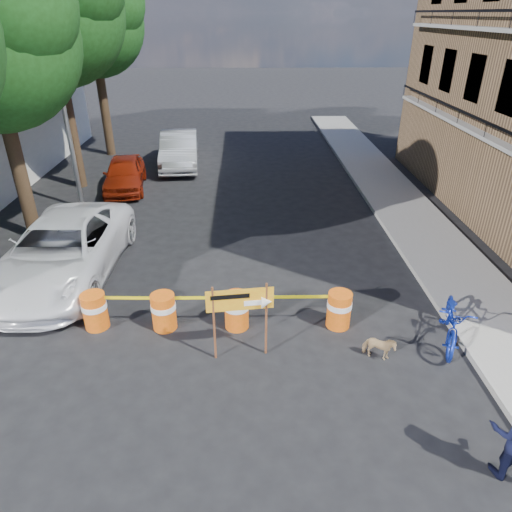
{
  "coord_description": "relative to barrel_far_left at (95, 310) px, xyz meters",
  "views": [
    {
      "loc": [
        0.22,
        -6.95,
        6.59
      ],
      "look_at": [
        0.48,
        2.95,
        1.3
      ],
      "focal_mm": 32.0,
      "sensor_mm": 36.0,
      "label": 1
    }
  ],
  "objects": [
    {
      "name": "ground",
      "position": [
        3.31,
        -1.92,
        -0.47
      ],
      "size": [
        120.0,
        120.0,
        0.0
      ],
      "primitive_type": "plane",
      "color": "black",
      "rests_on": "ground"
    },
    {
      "name": "sidewalk_east",
      "position": [
        9.51,
        4.08,
        -0.4
      ],
      "size": [
        2.4,
        40.0,
        0.15
      ],
      "primitive_type": "cube",
      "color": "gray",
      "rests_on": "ground"
    },
    {
      "name": "tree_mid_b",
      "position": [
        -3.42,
        10.08,
        6.24
      ],
      "size": [
        5.67,
        5.4,
        9.62
      ],
      "color": "#332316",
      "rests_on": "ground"
    },
    {
      "name": "tree_far",
      "position": [
        -3.43,
        15.08,
        5.74
      ],
      "size": [
        5.04,
        4.8,
        8.84
      ],
      "color": "#332316",
      "rests_on": "ground"
    },
    {
      "name": "streetlamp",
      "position": [
        -2.62,
        7.58,
        3.9
      ],
      "size": [
        1.25,
        0.18,
        8.0
      ],
      "color": "gray",
      "rests_on": "ground"
    },
    {
      "name": "barrel_far_left",
      "position": [
        0.0,
        0.0,
        0.0
      ],
      "size": [
        0.58,
        0.58,
        0.9
      ],
      "color": "#D15C0C",
      "rests_on": "ground"
    },
    {
      "name": "barrel_mid_left",
      "position": [
        1.61,
        -0.07,
        0.0
      ],
      "size": [
        0.58,
        0.58,
        0.9
      ],
      "color": "#D15C0C",
      "rests_on": "ground"
    },
    {
      "name": "barrel_mid_right",
      "position": [
        3.31,
        -0.08,
        0.0
      ],
      "size": [
        0.58,
        0.58,
        0.9
      ],
      "color": "#D15C0C",
      "rests_on": "ground"
    },
    {
      "name": "barrel_far_right",
      "position": [
        5.71,
        -0.1,
        0.0
      ],
      "size": [
        0.58,
        0.58,
        0.9
      ],
      "color": "#D15C0C",
      "rests_on": "ground"
    },
    {
      "name": "detour_sign",
      "position": [
        3.58,
        -1.1,
        0.84
      ],
      "size": [
        1.39,
        0.28,
        1.79
      ],
      "rotation": [
        0.0,
        0.0,
        0.11
      ],
      "color": "#592D19",
      "rests_on": "ground"
    },
    {
      "name": "bicycle",
      "position": [
        8.11,
        -0.72,
        0.59
      ],
      "size": [
        1.09,
        1.31,
        2.13
      ],
      "primitive_type": "imported",
      "rotation": [
        0.0,
        0.0,
        -0.36
      ],
      "color": "#142BA8",
      "rests_on": "ground"
    },
    {
      "name": "dog",
      "position": [
        6.35,
        -1.3,
        -0.18
      ],
      "size": [
        0.76,
        0.54,
        0.59
      ],
      "primitive_type": "imported",
      "rotation": [
        0.0,
        0.0,
        1.21
      ],
      "color": "tan",
      "rests_on": "ground"
    },
    {
      "name": "suv_white",
      "position": [
        -1.49,
        2.38,
        0.36
      ],
      "size": [
        2.91,
        6.03,
        1.66
      ],
      "primitive_type": "imported",
      "rotation": [
        0.0,
        0.0,
        -0.03
      ],
      "color": "white",
      "rests_on": "ground"
    },
    {
      "name": "sedan_red",
      "position": [
        -1.49,
        9.67,
        0.2
      ],
      "size": [
        2.1,
        4.1,
        1.34
      ],
      "primitive_type": "imported",
      "rotation": [
        0.0,
        0.0,
        0.14
      ],
      "color": "maroon",
      "rests_on": "ground"
    },
    {
      "name": "sedan_silver",
      "position": [
        0.41,
        12.92,
        0.33
      ],
      "size": [
        2.12,
        5.02,
        1.61
      ],
      "primitive_type": "imported",
      "rotation": [
        0.0,
        0.0,
        0.09
      ],
      "color": "#B4B6BC",
      "rests_on": "ground"
    }
  ]
}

